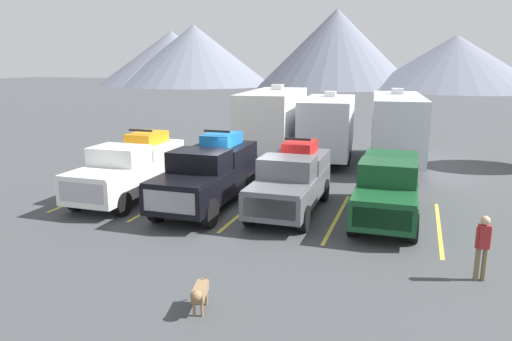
{
  "coord_description": "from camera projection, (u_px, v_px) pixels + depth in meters",
  "views": [
    {
      "loc": [
        5.64,
        -15.3,
        5.24
      ],
      "look_at": [
        0.0,
        1.53,
        1.2
      ],
      "focal_mm": 33.68,
      "sensor_mm": 36.0,
      "label": 1
    }
  ],
  "objects": [
    {
      "name": "ground_plane",
      "position": [
        242.0,
        212.0,
        17.05
      ],
      "size": [
        240.0,
        240.0,
        0.0
      ],
      "primitive_type": "plane",
      "color": "#3F4244"
    },
    {
      "name": "pickup_truck_a",
      "position": [
        131.0,
        168.0,
        18.74
      ],
      "size": [
        2.24,
        5.69,
        2.58
      ],
      "color": "white",
      "rests_on": "ground"
    },
    {
      "name": "pickup_truck_b",
      "position": [
        209.0,
        173.0,
        17.58
      ],
      "size": [
        2.24,
        5.76,
        2.72
      ],
      "color": "black",
      "rests_on": "ground"
    },
    {
      "name": "pickup_truck_c",
      "position": [
        292.0,
        179.0,
        17.07
      ],
      "size": [
        2.12,
        5.35,
        2.51
      ],
      "color": "#595B60",
      "rests_on": "ground"
    },
    {
      "name": "pickup_truck_d",
      "position": [
        388.0,
        186.0,
        16.31
      ],
      "size": [
        2.11,
        5.82,
        2.09
      ],
      "color": "#144723",
      "rests_on": "ground"
    },
    {
      "name": "lot_stripe_a",
      "position": [
        96.0,
        193.0,
        19.58
      ],
      "size": [
        0.12,
        5.5,
        0.01
      ],
      "primitive_type": "cube",
      "color": "gold",
      "rests_on": "ground"
    },
    {
      "name": "lot_stripe_b",
      "position": [
        167.0,
        200.0,
        18.56
      ],
      "size": [
        0.12,
        5.5,
        0.01
      ],
      "primitive_type": "cube",
      "color": "gold",
      "rests_on": "ground"
    },
    {
      "name": "lot_stripe_c",
      "position": [
        247.0,
        208.0,
        17.54
      ],
      "size": [
        0.12,
        5.5,
        0.01
      ],
      "primitive_type": "cube",
      "color": "gold",
      "rests_on": "ground"
    },
    {
      "name": "lot_stripe_d",
      "position": [
        337.0,
        217.0,
        16.53
      ],
      "size": [
        0.12,
        5.5,
        0.01
      ],
      "primitive_type": "cube",
      "color": "gold",
      "rests_on": "ground"
    },
    {
      "name": "lot_stripe_e",
      "position": [
        439.0,
        227.0,
        15.51
      ],
      "size": [
        0.12,
        5.5,
        0.01
      ],
      "primitive_type": "cube",
      "color": "gold",
      "rests_on": "ground"
    },
    {
      "name": "camper_trailer_a",
      "position": [
        273.0,
        120.0,
        26.19
      ],
      "size": [
        3.26,
        8.94,
        3.99
      ],
      "color": "white",
      "rests_on": "ground"
    },
    {
      "name": "camper_trailer_b",
      "position": [
        328.0,
        125.0,
        25.36
      ],
      "size": [
        3.03,
        7.66,
        3.67
      ],
      "color": "silver",
      "rests_on": "ground"
    },
    {
      "name": "camper_trailer_c",
      "position": [
        396.0,
        126.0,
        24.55
      ],
      "size": [
        3.07,
        9.06,
        3.86
      ],
      "color": "silver",
      "rests_on": "ground"
    },
    {
      "name": "person_a",
      "position": [
        483.0,
        244.0,
        11.57
      ],
      "size": [
        0.36,
        0.24,
        1.65
      ],
      "color": "#726047",
      "rests_on": "ground"
    },
    {
      "name": "dog",
      "position": [
        199.0,
        293.0,
        10.17
      ],
      "size": [
        0.41,
        0.95,
        0.66
      ],
      "color": "olive",
      "rests_on": "ground"
    },
    {
      "name": "mountain_ridge",
      "position": [
        396.0,
        52.0,
        92.86
      ],
      "size": [
        136.22,
        40.72,
        17.11
      ],
      "color": "slate",
      "rests_on": "ground"
    }
  ]
}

